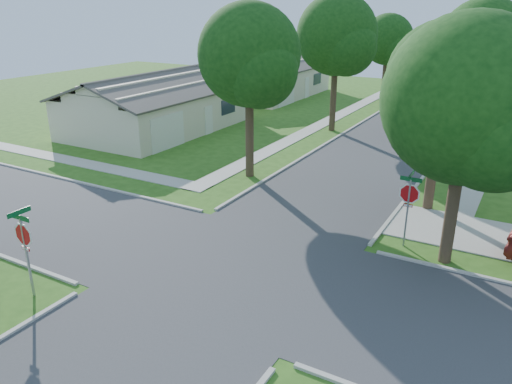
{
  "coord_description": "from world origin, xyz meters",
  "views": [
    {
      "loc": [
        8.3,
        -13.15,
        8.75
      ],
      "look_at": [
        -1.07,
        3.31,
        1.6
      ],
      "focal_mm": 35.0,
      "sensor_mm": 36.0,
      "label": 1
    }
  ],
  "objects_px": {
    "stop_sign_ne": "(409,197)",
    "tree_w_far": "(388,42)",
    "tree_e_far": "(502,40)",
    "car_curb_east": "(429,118)",
    "tree_e_near": "(445,84)",
    "car_curb_west": "(413,104)",
    "stop_sign_sw": "(24,238)",
    "tree_w_near": "(250,60)",
    "tree_ne_corner": "(469,108)",
    "tree_e_mid": "(483,48)",
    "house_nw_near": "(158,109)",
    "house_nw_far": "(268,80)",
    "tree_w_mid": "(337,39)"
  },
  "relations": [
    {
      "from": "tree_e_far",
      "to": "tree_w_near",
      "type": "height_order",
      "value": "tree_w_near"
    },
    {
      "from": "house_nw_far",
      "to": "car_curb_west",
      "type": "bearing_deg",
      "value": -2.91
    },
    {
      "from": "stop_sign_ne",
      "to": "car_curb_east",
      "type": "distance_m",
      "value": 20.86
    },
    {
      "from": "tree_w_mid",
      "to": "car_curb_west",
      "type": "height_order",
      "value": "tree_w_mid"
    },
    {
      "from": "tree_e_far",
      "to": "house_nw_near",
      "type": "distance_m",
      "value": 28.49
    },
    {
      "from": "tree_e_mid",
      "to": "tree_ne_corner",
      "type": "xyz_separation_m",
      "value": [
        1.6,
        -16.8,
        -0.66
      ]
    },
    {
      "from": "tree_ne_corner",
      "to": "tree_e_mid",
      "type": "bearing_deg",
      "value": 95.45
    },
    {
      "from": "stop_sign_ne",
      "to": "tree_w_far",
      "type": "bearing_deg",
      "value": 107.7
    },
    {
      "from": "tree_e_near",
      "to": "car_curb_east",
      "type": "xyz_separation_m",
      "value": [
        -3.44,
        16.24,
        -4.86
      ]
    },
    {
      "from": "tree_ne_corner",
      "to": "stop_sign_ne",
      "type": "bearing_deg",
      "value": 163.45
    },
    {
      "from": "stop_sign_sw",
      "to": "tree_e_near",
      "type": "relative_size",
      "value": 0.36
    },
    {
      "from": "tree_w_mid",
      "to": "house_nw_near",
      "type": "height_order",
      "value": "tree_w_mid"
    },
    {
      "from": "tree_w_far",
      "to": "car_curb_east",
      "type": "distance_m",
      "value": 11.6
    },
    {
      "from": "tree_w_near",
      "to": "tree_w_mid",
      "type": "xyz_separation_m",
      "value": [
        0.0,
        12.0,
        0.37
      ]
    },
    {
      "from": "stop_sign_sw",
      "to": "car_curb_east",
      "type": "height_order",
      "value": "stop_sign_sw"
    },
    {
      "from": "tree_ne_corner",
      "to": "house_nw_near",
      "type": "distance_m",
      "value": 25.15
    },
    {
      "from": "tree_e_far",
      "to": "car_curb_east",
      "type": "xyz_separation_m",
      "value": [
        -3.45,
        -8.76,
        -5.19
      ]
    },
    {
      "from": "stop_sign_sw",
      "to": "tree_w_near",
      "type": "bearing_deg",
      "value": 89.77
    },
    {
      "from": "stop_sign_ne",
      "to": "tree_w_near",
      "type": "bearing_deg",
      "value": 155.26
    },
    {
      "from": "stop_sign_ne",
      "to": "house_nw_far",
      "type": "bearing_deg",
      "value": 127.16
    },
    {
      "from": "car_curb_west",
      "to": "tree_e_far",
      "type": "bearing_deg",
      "value": -155.01
    },
    {
      "from": "house_nw_far",
      "to": "house_nw_near",
      "type": "bearing_deg",
      "value": -90.0
    },
    {
      "from": "stop_sign_ne",
      "to": "tree_w_mid",
      "type": "bearing_deg",
      "value": 119.8
    },
    {
      "from": "tree_e_near",
      "to": "tree_w_mid",
      "type": "bearing_deg",
      "value": 128.05
    },
    {
      "from": "tree_w_mid",
      "to": "tree_w_far",
      "type": "bearing_deg",
      "value": 90.05
    },
    {
      "from": "tree_e_near",
      "to": "car_curb_east",
      "type": "height_order",
      "value": "tree_e_near"
    },
    {
      "from": "tree_e_near",
      "to": "tree_e_far",
      "type": "distance_m",
      "value": 25.0
    },
    {
      "from": "stop_sign_ne",
      "to": "stop_sign_sw",
      "type": "bearing_deg",
      "value": -135.0
    },
    {
      "from": "tree_e_near",
      "to": "tree_w_mid",
      "type": "relative_size",
      "value": 0.87
    },
    {
      "from": "house_nw_far",
      "to": "stop_sign_sw",
      "type": "bearing_deg",
      "value": -72.9
    },
    {
      "from": "tree_w_near",
      "to": "tree_w_far",
      "type": "height_order",
      "value": "tree_w_near"
    },
    {
      "from": "tree_e_near",
      "to": "car_curb_west",
      "type": "bearing_deg",
      "value": 104.98
    },
    {
      "from": "stop_sign_ne",
      "to": "car_curb_east",
      "type": "bearing_deg",
      "value": 99.37
    },
    {
      "from": "stop_sign_ne",
      "to": "tree_w_near",
      "type": "height_order",
      "value": "tree_w_near"
    },
    {
      "from": "car_curb_west",
      "to": "house_nw_far",
      "type": "bearing_deg",
      "value": -2.79
    },
    {
      "from": "tree_e_far",
      "to": "car_curb_east",
      "type": "relative_size",
      "value": 1.89
    },
    {
      "from": "tree_e_mid",
      "to": "house_nw_near",
      "type": "distance_m",
      "value": 22.12
    },
    {
      "from": "tree_e_far",
      "to": "tree_w_near",
      "type": "relative_size",
      "value": 0.97
    },
    {
      "from": "stop_sign_sw",
      "to": "tree_w_far",
      "type": "height_order",
      "value": "tree_w_far"
    },
    {
      "from": "tree_w_far",
      "to": "tree_ne_corner",
      "type": "distance_m",
      "value": 31.77
    },
    {
      "from": "tree_e_mid",
      "to": "car_curb_east",
      "type": "relative_size",
      "value": 2.0
    },
    {
      "from": "tree_e_near",
      "to": "house_nw_far",
      "type": "height_order",
      "value": "tree_e_near"
    },
    {
      "from": "tree_w_far",
      "to": "tree_ne_corner",
      "type": "relative_size",
      "value": 0.93
    },
    {
      "from": "stop_sign_sw",
      "to": "car_curb_west",
      "type": "relative_size",
      "value": 0.7
    },
    {
      "from": "tree_w_near",
      "to": "car_curb_west",
      "type": "distance_m",
      "value": 23.17
    },
    {
      "from": "house_nw_near",
      "to": "house_nw_far",
      "type": "distance_m",
      "value": 17.0
    },
    {
      "from": "tree_e_far",
      "to": "stop_sign_sw",
      "type": "bearing_deg",
      "value": -103.73
    },
    {
      "from": "tree_e_far",
      "to": "car_curb_east",
      "type": "bearing_deg",
      "value": -111.47
    },
    {
      "from": "tree_w_near",
      "to": "car_curb_west",
      "type": "relative_size",
      "value": 2.1
    },
    {
      "from": "house_nw_near",
      "to": "house_nw_far",
      "type": "height_order",
      "value": "same"
    }
  ]
}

